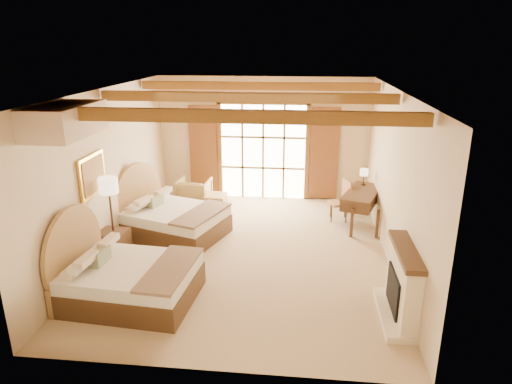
# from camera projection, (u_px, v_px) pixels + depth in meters

# --- Properties ---
(floor) EXTENTS (7.00, 7.00, 0.00)m
(floor) POSITION_uv_depth(u_px,v_px,m) (247.00, 252.00, 9.18)
(floor) COLOR tan
(floor) RESTS_ON ground
(wall_back) EXTENTS (5.50, 0.00, 5.50)m
(wall_back) POSITION_uv_depth(u_px,v_px,m) (263.00, 139.00, 11.98)
(wall_back) COLOR beige
(wall_back) RESTS_ON ground
(wall_left) EXTENTS (0.00, 7.00, 7.00)m
(wall_left) POSITION_uv_depth(u_px,v_px,m) (108.00, 172.00, 8.95)
(wall_left) COLOR beige
(wall_left) RESTS_ON ground
(wall_right) EXTENTS (0.00, 7.00, 7.00)m
(wall_right) POSITION_uv_depth(u_px,v_px,m) (395.00, 180.00, 8.40)
(wall_right) COLOR beige
(wall_right) RESTS_ON ground
(ceiling) EXTENTS (7.00, 7.00, 0.00)m
(ceiling) POSITION_uv_depth(u_px,v_px,m) (246.00, 90.00, 8.17)
(ceiling) COLOR #AD6C3D
(ceiling) RESTS_ON ground
(ceiling_beams) EXTENTS (5.39, 4.60, 0.18)m
(ceiling_beams) POSITION_uv_depth(u_px,v_px,m) (246.00, 97.00, 8.21)
(ceiling_beams) COLOR brown
(ceiling_beams) RESTS_ON ceiling
(french_doors) EXTENTS (3.95, 0.08, 2.60)m
(french_doors) POSITION_uv_depth(u_px,v_px,m) (263.00, 152.00, 12.03)
(french_doors) COLOR white
(french_doors) RESTS_ON ground
(fireplace) EXTENTS (0.46, 1.40, 1.16)m
(fireplace) POSITION_uv_depth(u_px,v_px,m) (401.00, 287.00, 6.87)
(fireplace) COLOR beige
(fireplace) RESTS_ON ground
(painting) EXTENTS (0.06, 0.95, 0.75)m
(painting) POSITION_uv_depth(u_px,v_px,m) (93.00, 175.00, 8.19)
(painting) COLOR gold
(painting) RESTS_ON wall_left
(canopy_valance) EXTENTS (0.70, 1.40, 0.45)m
(canopy_valance) POSITION_uv_depth(u_px,v_px,m) (65.00, 120.00, 6.61)
(canopy_valance) COLOR beige
(canopy_valance) RESTS_ON ceiling
(bed_near) EXTENTS (2.17, 1.71, 1.35)m
(bed_near) POSITION_uv_depth(u_px,v_px,m) (122.00, 277.00, 7.40)
(bed_near) COLOR #4B2D1D
(bed_near) RESTS_ON floor
(bed_far) EXTENTS (2.49, 2.10, 1.33)m
(bed_far) POSITION_uv_depth(u_px,v_px,m) (168.00, 218.00, 9.87)
(bed_far) COLOR #4B2D1D
(bed_far) RESTS_ON floor
(nightstand) EXTENTS (0.57, 0.57, 0.62)m
(nightstand) POSITION_uv_depth(u_px,v_px,m) (114.00, 246.00, 8.72)
(nightstand) COLOR #4B2D1D
(nightstand) RESTS_ON floor
(floor_lamp) EXTENTS (0.35, 0.35, 1.66)m
(floor_lamp) POSITION_uv_depth(u_px,v_px,m) (109.00, 191.00, 8.43)
(floor_lamp) COLOR #372217
(floor_lamp) RESTS_ON floor
(armchair) EXTENTS (0.84, 0.86, 0.74)m
(armchair) POSITION_uv_depth(u_px,v_px,m) (194.00, 193.00, 11.57)
(armchair) COLOR #9E8145
(armchair) RESTS_ON floor
(ottoman) EXTENTS (0.57, 0.57, 0.40)m
(ottoman) POSITION_uv_depth(u_px,v_px,m) (215.00, 202.00, 11.46)
(ottoman) COLOR #9D8048
(ottoman) RESTS_ON floor
(desk) EXTENTS (1.12, 1.65, 0.82)m
(desk) POSITION_uv_depth(u_px,v_px,m) (361.00, 207.00, 10.41)
(desk) COLOR #4B2D1D
(desk) RESTS_ON floor
(desk_chair) EXTENTS (0.56, 0.55, 0.96)m
(desk_chair) POSITION_uv_depth(u_px,v_px,m) (340.00, 208.00, 10.75)
(desk_chair) COLOR #A56944
(desk_chair) RESTS_ON floor
(desk_lamp) EXTENTS (0.19, 0.19, 0.38)m
(desk_lamp) POSITION_uv_depth(u_px,v_px,m) (364.00, 173.00, 10.66)
(desk_lamp) COLOR #372217
(desk_lamp) RESTS_ON desk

